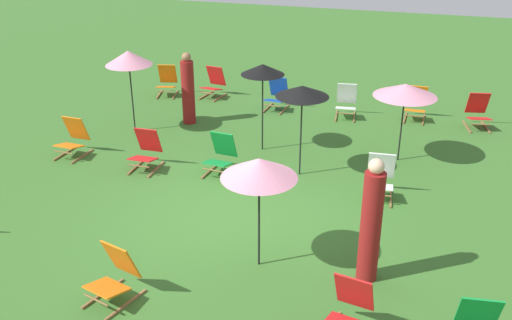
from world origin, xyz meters
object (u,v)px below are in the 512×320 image
Objects in this scene: deckchair_9 at (115,276)px; deckchair_4 at (349,311)px; umbrella_4 at (259,168)px; deckchair_13 at (73,139)px; person_1 at (188,90)px; deckchair_0 at (221,155)px; umbrella_2 at (263,70)px; deckchair_12 at (146,151)px; umbrella_1 at (405,90)px; deckchair_11 at (380,178)px; deckchair_6 at (478,112)px; deckchair_3 at (416,105)px; deckchair_8 at (346,102)px; umbrella_3 at (302,91)px; deckchair_10 at (167,82)px; deckchair_5 at (277,95)px; deckchair_7 at (214,84)px; umbrella_0 at (128,58)px.

deckchair_4 is at bearing 20.17° from deckchair_9.
deckchair_13 is at bearing 151.60° from umbrella_4.
deckchair_9 is at bearing 70.51° from person_1.
umbrella_2 is at bearing 76.90° from deckchair_0.
deckchair_9 is at bearing -70.18° from deckchair_12.
umbrella_1 is (6.56, 1.79, 1.14)m from deckchair_13.
person_1 is at bearing 154.68° from umbrella_2.
deckchair_11 is at bearing -27.96° from umbrella_2.
deckchair_11 is 6.37m from deckchair_13.
deckchair_3 is at bearing 162.50° from deckchair_6.
deckchair_8 is 0.51× the size of umbrella_1.
deckchair_4 is 0.48× the size of person_1.
umbrella_1 is 2.21m from umbrella_3.
deckchair_3 and deckchair_13 have the same top height.
umbrella_1 is at bearing 69.50° from umbrella_4.
deckchair_12 is 2.88m from umbrella_2.
deckchair_4 is 4.78m from umbrella_3.
deckchair_12 is at bearing -136.77° from deckchair_3.
deckchair_9 is (-1.81, -8.04, 0.00)m from deckchair_8.
deckchair_4 and deckchair_12 have the same top height.
deckchair_8 is 6.81m from umbrella_4.
deckchair_12 is (1.63, -4.41, 0.00)m from deckchair_10.
deckchair_5 is 7.01m from umbrella_4.
deckchair_7 is at bearing -4.04° from deckchair_10.
person_1 is at bearing 92.82° from deckchair_12.
deckchair_0 is 2.00m from umbrella_2.
deckchair_10 is 0.50× the size of person_1.
deckchair_12 is 1.00× the size of deckchair_13.
umbrella_0 is 6.01m from umbrella_1.
deckchair_4 is at bearing -65.86° from deckchair_10.
deckchair_5 is at bearing 41.88° from umbrella_0.
deckchair_6 and deckchair_11 have the same top height.
deckchair_10 is (-3.15, 8.29, 0.00)m from deckchair_9.
umbrella_1 reaches higher than deckchair_11.
umbrella_2 is at bearing 120.29° from person_1.
deckchair_8 is at bearing 28.32° from umbrella_0.
umbrella_0 reaches higher than deckchair_3.
umbrella_2 is (-2.66, 1.41, 1.40)m from deckchair_11.
umbrella_0 is (0.43, -2.68, 1.37)m from deckchair_10.
umbrella_0 reaches higher than deckchair_0.
umbrella_2 is 2.56m from person_1.
umbrella_2 is at bearing -2.29° from umbrella_0.
deckchair_12 is at bearing 177.75° from deckchair_11.
deckchair_5 is 4.87m from deckchair_6.
person_1 is at bearing -163.38° from deckchair_8.
deckchair_3 is 8.04m from deckchair_13.
deckchair_10 is (-1.28, -0.22, 0.00)m from deckchair_7.
umbrella_1 reaches higher than deckchair_4.
umbrella_1 is at bearing -135.77° from deckchair_6.
deckchair_9 is 0.52× the size of umbrella_1.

